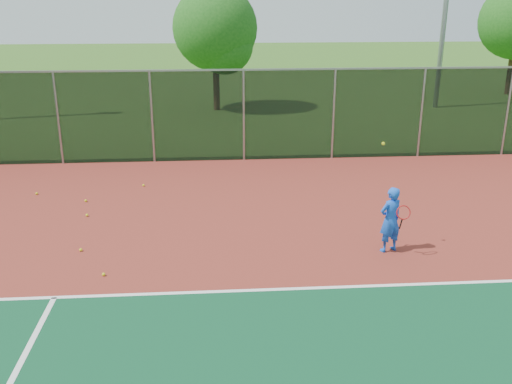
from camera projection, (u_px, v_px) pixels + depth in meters
court_apron at (444, 312)px, 10.08m from camera, size 30.00×20.00×0.02m
fence_back at (334, 113)px, 18.98m from camera, size 30.00×0.06×3.03m
tennis_player at (390, 219)px, 12.22m from camera, size 0.63×0.67×2.43m
practice_ball_0 at (86, 201)px, 15.36m from camera, size 0.07×0.07×0.07m
practice_ball_1 at (104, 274)px, 11.34m from camera, size 0.07×0.07×0.07m
practice_ball_2 at (87, 215)px, 14.36m from camera, size 0.07×0.07×0.07m
practice_ball_3 at (144, 185)px, 16.59m from camera, size 0.07×0.07×0.07m
practice_ball_4 at (81, 250)px, 12.42m from camera, size 0.07×0.07×0.07m
practice_ball_5 at (37, 193)px, 15.91m from camera, size 0.07×0.07×0.07m
tree_back_left at (217, 32)px, 26.35m from camera, size 3.93×3.93×5.78m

